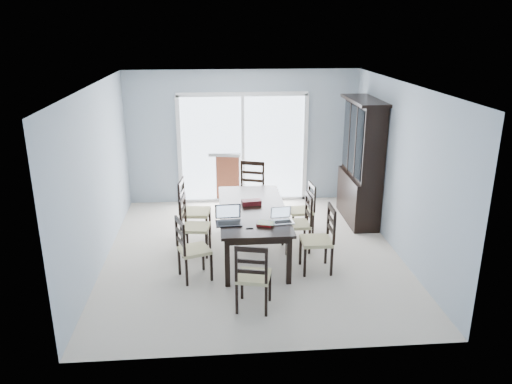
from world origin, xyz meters
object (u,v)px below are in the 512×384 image
cell_phone (250,228)px  game_box (251,202)px  chair_right_far (306,203)px  chair_end_far (251,184)px  chair_right_mid (302,216)px  laptop_silver (283,219)px  chair_left_near (188,243)px  china_hutch (361,163)px  hot_tub (201,166)px  chair_right_near (323,232)px  laptop_dark (229,220)px  chair_left_mid (190,219)px  chair_left_far (189,204)px  dining_table (253,213)px  chair_end_near (253,270)px

cell_phone → game_box: size_ratio=0.34×
chair_right_far → chair_end_far: bearing=41.3°
chair_right_mid → laptop_silver: size_ratio=3.32×
chair_left_near → cell_phone: (0.85, -0.02, 0.20)m
chair_right_mid → chair_right_far: chair_right_mid is taller
china_hutch → hot_tub: (-2.88, 2.12, -0.57)m
game_box → chair_left_near: bearing=-136.0°
chair_right_near → game_box: (-0.97, 0.79, 0.19)m
laptop_dark → cell_phone: laptop_dark is taller
chair_left_mid → chair_end_far: chair_end_far is taller
chair_right_mid → laptop_dark: bearing=118.4°
chair_left_mid → game_box: chair_left_mid is taller
chair_left_far → chair_right_near: (1.95, -1.24, -0.04)m
chair_left_near → chair_right_mid: chair_right_mid is taller
chair_left_near → chair_left_mid: (-0.01, 0.84, 0.01)m
dining_table → chair_right_far: 1.20m
chair_end_far → chair_right_mid: bearing=134.1°
chair_right_mid → laptop_silver: 0.84m
chair_left_mid → chair_end_far: 1.79m
dining_table → china_hutch: size_ratio=1.00×
laptop_dark → chair_left_mid: bearing=127.5°
chair_end_far → chair_left_near: bearing=84.2°
chair_left_near → hot_tub: 4.13m
chair_end_near → laptop_silver: (0.51, 1.05, 0.23)m
china_hutch → chair_right_mid: china_hutch is taller
chair_left_mid → cell_phone: size_ratio=10.60×
chair_end_near → cell_phone: size_ratio=10.66×
chair_end_far → game_box: 1.39m
chair_left_far → hot_tub: 2.77m
chair_right_far → laptop_dark: 1.89m
china_hutch → laptop_dark: 3.05m
chair_right_near → chair_right_far: size_ratio=1.11×
chair_left_far → chair_right_near: 2.31m
chair_left_far → cell_phone: 1.65m
hot_tub → chair_right_near: bearing=-65.6°
chair_left_far → chair_left_near: bearing=8.2°
china_hutch → chair_end_far: (-1.93, 0.29, -0.43)m
chair_right_near → chair_end_far: bearing=22.0°
chair_right_near → chair_end_near: chair_right_near is taller
laptop_dark → game_box: laptop_dark is taller
chair_end_near → laptop_silver: bearing=77.4°
laptop_silver → chair_left_mid: bearing=145.6°
chair_end_far → laptop_dark: size_ratio=3.21×
laptop_dark → hot_tub: bearing=94.2°
china_hutch → chair_right_mid: size_ratio=2.08×
china_hutch → laptop_dark: china_hutch is taller
chair_left_far → chair_right_mid: bearing=80.1°
chair_left_near → laptop_silver: chair_left_near is taller
chair_right_near → chair_right_mid: size_ratio=1.07×
game_box → chair_right_far: bearing=30.0°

